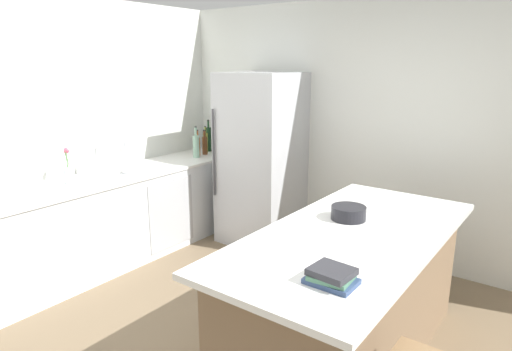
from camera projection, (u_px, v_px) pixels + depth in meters
name	position (u px, v px, depth m)	size (l,w,h in m)	color
wall_rear	(383.00, 133.00, 4.44)	(6.00, 0.10, 2.60)	silver
wall_left	(35.00, 138.00, 4.11)	(0.10, 6.00, 2.60)	silver
counter_run_left	(122.00, 216.00, 4.57)	(0.69, 3.01, 0.90)	silver
kitchen_island	(349.00, 295.00, 2.99)	(1.02, 2.19, 0.92)	#7A6047
refrigerator	(261.00, 160.00, 4.90)	(0.79, 0.76, 1.88)	#B7BABF
sink_faucet	(97.00, 161.00, 4.30)	(0.15, 0.05, 0.30)	silver
flower_vase	(69.00, 173.00, 4.06)	(0.09, 0.09, 0.33)	silver
paper_towel_roll	(126.00, 160.00, 4.45)	(0.14, 0.14, 0.31)	gray
wine_bottle	(209.00, 139.00, 5.53)	(0.07, 0.07, 0.39)	#19381E
olive_oil_bottle	(206.00, 142.00, 5.46)	(0.06, 0.06, 0.32)	olive
syrup_bottle	(205.00, 145.00, 5.34)	(0.06, 0.06, 0.30)	#5B3319
vinegar_bottle	(198.00, 146.00, 5.27)	(0.05, 0.05, 0.31)	#994C23
gin_bottle	(196.00, 146.00, 5.17)	(0.07, 0.07, 0.36)	#8CB79E
cookbook_stack	(332.00, 276.00, 2.20)	(0.24, 0.19, 0.08)	#334770
mixing_bowl	(348.00, 213.00, 3.11)	(0.24, 0.24, 0.09)	black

